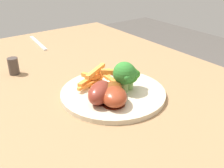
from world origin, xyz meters
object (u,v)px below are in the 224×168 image
Objects in this scene: chicken_drumstick_far at (111,91)px; chicken_drumstick_extra at (101,92)px; broccoli_floret_front at (130,75)px; pepper_shaker at (13,66)px; dinner_plate at (112,93)px; carrot_fries_pile at (100,79)px; broccoli_floret_middle at (125,74)px; chicken_drumstick_near at (113,95)px; fork at (38,43)px; dining_table at (101,120)px.

chicken_drumstick_extra is at bearing -105.32° from chicken_drumstick_far.
pepper_shaker is at bearing -145.41° from broccoli_floret_front.
carrot_fries_pile is at bearing -172.27° from dinner_plate.
chicken_drumstick_far is (0.01, -0.05, -0.03)m from broccoli_floret_middle.
dinner_plate is 0.06m from chicken_drumstick_near.
chicken_drumstick_extra reaches higher than carrot_fries_pile.
chicken_drumstick_extra is 2.50× the size of pepper_shaker.
broccoli_floret_middle is 0.07m from chicken_drumstick_near.
chicken_drumstick_near is at bearing -178.82° from fork.
dinner_plate is at bearing 146.24° from chicken_drumstick_near.
fork is at bearing 176.29° from chicken_drumstick_far.
chicken_drumstick_far is 0.03m from chicken_drumstick_extra.
dining_table is 15.65× the size of broccoli_floret_middle.
broccoli_floret_middle is 0.62× the size of chicken_drumstick_extra.
dinner_plate reaches higher than dining_table.
pepper_shaker is at bearing -160.29° from chicken_drumstick_extra.
chicken_drumstick_extra reaches higher than dining_table.
broccoli_floret_middle reaches higher than chicken_drumstick_near.
broccoli_floret_front is 0.45× the size of chicken_drumstick_far.
chicken_drumstick_extra is (0.01, -0.07, -0.02)m from broccoli_floret_middle.
fork is 0.29m from pepper_shaker.
chicken_drumstick_extra is at bearing -85.32° from broccoli_floret_front.
dinner_plate reaches higher than fork.
broccoli_floret_middle reaches higher than dining_table.
dinner_plate is 2.11× the size of chicken_drumstick_extra.
chicken_drumstick_near is at bearing -15.24° from carrot_fries_pile.
chicken_drumstick_near is 1.12× the size of chicken_drumstick_extra.
fork is (-0.52, -0.03, -0.05)m from broccoli_floret_front.
broccoli_floret_middle is at bearing 117.90° from chicken_drumstick_near.
chicken_drumstick_near is at bearing -33.76° from dinner_plate.
chicken_drumstick_far is at bearing -12.66° from carrot_fries_pile.
broccoli_floret_front is at bearing 40.54° from carrot_fries_pile.
chicken_drumstick_far reaches higher than fork.
pepper_shaker is at bearing -150.66° from dinner_plate.
broccoli_floret_front is at bearing 94.68° from chicken_drumstick_extra.
chicken_drumstick_extra is at bearing -33.28° from dining_table.
pepper_shaker is (-0.29, -0.20, -0.02)m from broccoli_floret_front.
chicken_drumstick_far is at bearing 23.43° from pepper_shaker.
chicken_drumstick_near is (0.10, -0.03, 0.14)m from dining_table.
broccoli_floret_front is (0.07, 0.04, 0.16)m from dining_table.
chicken_drumstick_extra is at bearing 179.16° from fork.
chicken_drumstick_near is 0.02m from chicken_drumstick_far.
chicken_drumstick_far reaches higher than pepper_shaker.
broccoli_floret_front is at bearing 72.23° from dinner_plate.
chicken_drumstick_extra is at bearing -145.68° from chicken_drumstick_near.
pepper_shaker is at bearing 150.07° from fork.
carrot_fries_pile is at bearing -40.70° from dining_table.
dinner_plate is 4.35× the size of broccoli_floret_front.
dinner_plate is at bearing -107.77° from broccoli_floret_front.
broccoli_floret_middle is at bearing 26.80° from carrot_fries_pile.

